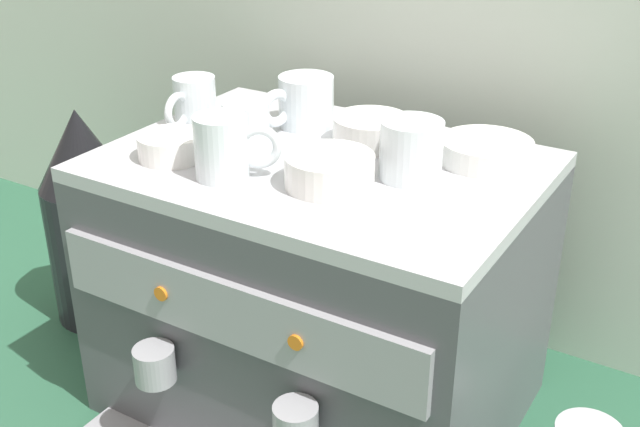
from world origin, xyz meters
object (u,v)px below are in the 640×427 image
object	(u,v)px
espresso_machine	(318,290)
ceramic_bowl_0	(371,131)
ceramic_cup_1	(304,102)
ceramic_bowl_1	(329,171)
coffee_grinder	(89,217)
ceramic_cup_0	(245,122)
ceramic_bowl_2	(171,147)
ceramic_cup_3	(410,148)
ceramic_cup_2	(225,147)
ceramic_bowl_3	(486,152)
ceramic_cup_4	(193,103)

from	to	relation	value
espresso_machine	ceramic_bowl_0	world-z (taller)	ceramic_bowl_0
ceramic_cup_1	ceramic_bowl_1	size ratio (longest dim) A/B	1.06
ceramic_bowl_0	coffee_grinder	bearing A→B (deg)	-169.56
espresso_machine	ceramic_cup_0	world-z (taller)	ceramic_cup_0
ceramic_cup_1	coffee_grinder	size ratio (longest dim) A/B	0.31
ceramic_bowl_1	ceramic_bowl_2	size ratio (longest dim) A/B	1.27
ceramic_cup_3	ceramic_bowl_2	distance (m)	0.33
espresso_machine	ceramic_cup_2	bearing A→B (deg)	-124.22
ceramic_cup_1	ceramic_bowl_3	world-z (taller)	ceramic_cup_1
ceramic_cup_0	ceramic_cup_2	size ratio (longest dim) A/B	0.84
ceramic_cup_4	ceramic_bowl_2	xyz separation A→B (m)	(0.05, -0.11, -0.02)
espresso_machine	ceramic_cup_3	xyz separation A→B (m)	(0.13, 0.02, 0.25)
ceramic_cup_1	ceramic_bowl_0	world-z (taller)	ceramic_cup_1
ceramic_cup_2	ceramic_bowl_3	distance (m)	0.35
ceramic_bowl_0	ceramic_bowl_3	world-z (taller)	ceramic_bowl_0
ceramic_cup_1	ceramic_cup_3	world-z (taller)	same
ceramic_bowl_2	ceramic_bowl_3	bearing A→B (deg)	29.47
ceramic_cup_3	coffee_grinder	bearing A→B (deg)	-178.69
ceramic_bowl_1	ceramic_bowl_3	bearing A→B (deg)	51.64
ceramic_bowl_1	espresso_machine	bearing A→B (deg)	131.25
ceramic_cup_0	ceramic_cup_2	distance (m)	0.13
ceramic_cup_4	ceramic_cup_1	bearing A→B (deg)	34.51
ceramic_bowl_1	ceramic_bowl_2	world-z (taller)	ceramic_bowl_1
ceramic_cup_2	ceramic_bowl_1	size ratio (longest dim) A/B	0.91
ceramic_cup_1	ceramic_cup_4	xyz separation A→B (m)	(-0.14, -0.09, 0.00)
ceramic_cup_4	ceramic_bowl_3	world-z (taller)	ceramic_cup_4
ceramic_cup_2	coffee_grinder	bearing A→B (deg)	164.47
ceramic_cup_2	ceramic_cup_3	size ratio (longest dim) A/B	0.99
ceramic_cup_1	ceramic_bowl_1	world-z (taller)	ceramic_cup_1
ceramic_cup_1	espresso_machine	bearing A→B (deg)	-49.78
ceramic_cup_3	ceramic_bowl_1	xyz separation A→B (m)	(-0.07, -0.08, -0.02)
ceramic_cup_1	ceramic_cup_2	world-z (taller)	ceramic_cup_2
ceramic_bowl_3	ceramic_cup_3	bearing A→B (deg)	-124.61
ceramic_bowl_0	coffee_grinder	size ratio (longest dim) A/B	0.28
ceramic_cup_4	coffee_grinder	xyz separation A→B (m)	(-0.25, -0.01, -0.25)
espresso_machine	ceramic_bowl_2	size ratio (longest dim) A/B	6.49
ceramic_cup_1	ceramic_bowl_3	bearing A→B (deg)	1.50
espresso_machine	ceramic_cup_0	size ratio (longest dim) A/B	6.65
ceramic_cup_4	coffee_grinder	bearing A→B (deg)	-177.37
ceramic_cup_0	ceramic_cup_1	distance (m)	0.11
ceramic_cup_3	ceramic_bowl_3	bearing A→B (deg)	55.39
espresso_machine	ceramic_bowl_3	bearing A→B (deg)	30.51
ceramic_cup_1	ceramic_cup_3	size ratio (longest dim) A/B	1.15
ceramic_cup_2	ceramic_bowl_1	bearing A→B (deg)	19.62
ceramic_cup_0	ceramic_bowl_3	bearing A→B (deg)	18.59
ceramic_cup_3	ceramic_cup_4	xyz separation A→B (m)	(-0.36, -0.00, 0.00)
espresso_machine	ceramic_bowl_0	distance (m)	0.25
ceramic_cup_1	ceramic_cup_0	bearing A→B (deg)	-109.42
ceramic_cup_2	ceramic_cup_4	xyz separation A→B (m)	(-0.15, 0.12, -0.00)
ceramic_bowl_0	ceramic_cup_3	bearing A→B (deg)	-38.87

